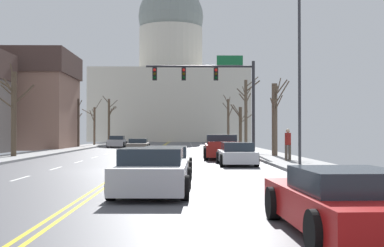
{
  "coord_description": "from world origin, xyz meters",
  "views": [
    {
      "loc": [
        2.57,
        -22.27,
        1.73
      ],
      "look_at": [
        3.32,
        26.98,
        2.53
      ],
      "focal_mm": 47.64,
      "sensor_mm": 36.0,
      "label": 1
    }
  ],
  "objects": [
    {
      "name": "flank_building_02",
      "position": [
        -15.05,
        28.73,
        4.87
      ],
      "size": [
        12.94,
        9.55,
        9.6
      ],
      "color": "#8C6656",
      "rests_on": "ground"
    },
    {
      "name": "sedan_near_03",
      "position": [
        1.69,
        -8.06,
        0.6
      ],
      "size": [
        2.19,
        4.57,
        1.28
      ],
      "color": "silver",
      "rests_on": "ground"
    },
    {
      "name": "street_lamp_right",
      "position": [
        7.9,
        2.45,
        5.28
      ],
      "size": [
        2.43,
        0.24,
        8.75
      ],
      "color": "#333338",
      "rests_on": "ground"
    },
    {
      "name": "sedan_oncoming_00",
      "position": [
        -1.58,
        23.63,
        0.53
      ],
      "size": [
        2.07,
        4.44,
        1.11
      ],
      "color": "#6B6056",
      "rests_on": "ground"
    },
    {
      "name": "bare_tree_00",
      "position": [
        7.9,
        21.38,
        3.47
      ],
      "size": [
        1.94,
        1.75,
        6.35
      ],
      "color": "brown",
      "rests_on": "ground"
    },
    {
      "name": "sedan_near_01",
      "position": [
        5.29,
        4.15,
        0.56
      ],
      "size": [
        1.92,
        4.48,
        1.18
      ],
      "color": "silver",
      "rests_on": "ground"
    },
    {
      "name": "bare_tree_01",
      "position": [
        -8.14,
        50.27,
        3.5
      ],
      "size": [
        2.06,
        2.55,
        6.66
      ],
      "color": "brown",
      "rests_on": "ground"
    },
    {
      "name": "bare_tree_02",
      "position": [
        8.59,
        11.43,
        2.68
      ],
      "size": [
        1.29,
        2.23,
        5.09
      ],
      "color": "brown",
      "rests_on": "ground"
    },
    {
      "name": "capitol_building",
      "position": [
        0.0,
        74.66,
        10.77
      ],
      "size": [
        28.01,
        21.07,
        32.32
      ],
      "color": "beige",
      "rests_on": "ground"
    },
    {
      "name": "sedan_near_04",
      "position": [
        5.24,
        -13.7,
        0.53
      ],
      "size": [
        2.07,
        4.75,
        1.12
      ],
      "color": "#B71414",
      "rests_on": "ground"
    },
    {
      "name": "sedan_near_02",
      "position": [
        1.86,
        -1.97,
        0.54
      ],
      "size": [
        2.11,
        4.56,
        1.15
      ],
      "color": "#6B6056",
      "rests_on": "ground"
    },
    {
      "name": "pickup_truck_near_00",
      "position": [
        4.98,
        10.32,
        0.69
      ],
      "size": [
        2.47,
        5.7,
        1.53
      ],
      "color": "maroon",
      "rests_on": "ground"
    },
    {
      "name": "bare_tree_04",
      "position": [
        8.88,
        34.83,
        2.5
      ],
      "size": [
        2.65,
        1.99,
        4.7
      ],
      "color": "#4C3D2D",
      "rests_on": "ground"
    },
    {
      "name": "bare_tree_06",
      "position": [
        8.35,
        44.47,
        3.29
      ],
      "size": [
        1.4,
        2.26,
        6.45
      ],
      "color": "brown",
      "rests_on": "ground"
    },
    {
      "name": "sedan_oncoming_01",
      "position": [
        -4.99,
        34.97,
        0.6
      ],
      "size": [
        2.04,
        4.66,
        1.27
      ],
      "color": "silver",
      "rests_on": "ground"
    },
    {
      "name": "signal_gantry",
      "position": [
        4.83,
        14.58,
        5.3
      ],
      "size": [
        7.91,
        0.41,
        7.14
      ],
      "color": "#28282D",
      "rests_on": "ground"
    },
    {
      "name": "bare_tree_07",
      "position": [
        -8.83,
        32.26,
        2.84
      ],
      "size": [
        1.7,
        2.02,
        5.48
      ],
      "color": "#423328",
      "rests_on": "ground"
    },
    {
      "name": "ground",
      "position": [
        0.0,
        -0.0,
        0.02
      ],
      "size": [
        20.0,
        180.0,
        0.2
      ],
      "color": "#4E4E53"
    },
    {
      "name": "bare_tree_05",
      "position": [
        -8.62,
        11.19,
        3.11
      ],
      "size": [
        2.38,
        2.33,
        5.95
      ],
      "color": "#4C3D2D",
      "rests_on": "ground"
    },
    {
      "name": "flank_building_00",
      "position": [
        -18.51,
        43.63,
        5.15
      ],
      "size": [
        8.5,
        7.3,
        10.19
      ],
      "color": "#B2A38E",
      "rests_on": "ground"
    },
    {
      "name": "pedestrian_00",
      "position": [
        8.29,
        5.69,
        1.12
      ],
      "size": [
        0.35,
        0.34,
        1.75
      ],
      "color": "#4C4238",
      "rests_on": "ground"
    },
    {
      "name": "bare_tree_03",
      "position": [
        -8.42,
        39.93,
        2.64
      ],
      "size": [
        2.53,
        1.32,
        5.58
      ],
      "color": "brown",
      "rests_on": "ground"
    }
  ]
}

